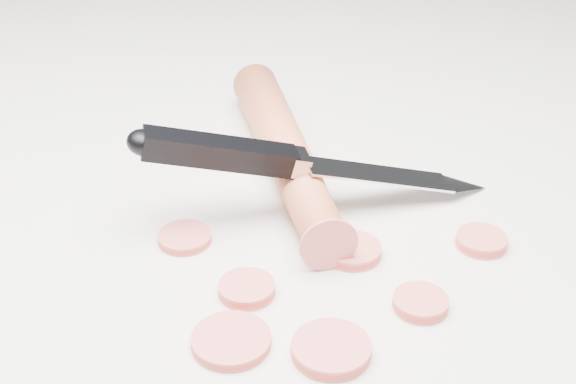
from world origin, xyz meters
name	(u,v)px	position (x,y,z in m)	size (l,w,h in m)	color
ground	(279,237)	(0.00, 0.00, 0.00)	(2.40, 2.40, 0.00)	silver
carrot	(285,151)	(0.03, 0.07, 0.02)	(0.03, 0.03, 0.22)	#D95C34
carrot_slice_0	(231,341)	(-0.06, -0.08, 0.00)	(0.04, 0.04, 0.01)	#E05953
carrot_slice_1	(331,349)	(-0.02, -0.10, 0.00)	(0.04, 0.04, 0.01)	#E05953
carrot_slice_2	(352,251)	(0.03, -0.03, 0.00)	(0.03, 0.03, 0.01)	#E05953
carrot_slice_3	(421,303)	(0.04, -0.09, 0.00)	(0.03, 0.03, 0.01)	#E05953
carrot_slice_4	(481,241)	(0.11, -0.06, 0.00)	(0.03, 0.03, 0.01)	#E05953
carrot_slice_5	(185,238)	(-0.05, 0.02, 0.00)	(0.03, 0.03, 0.01)	#E05953
carrot_slice_6	(247,289)	(-0.04, -0.04, 0.00)	(0.03, 0.03, 0.01)	#E05953
kitchen_knife	(319,160)	(0.04, 0.02, 0.03)	(0.23, 0.07, 0.07)	silver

